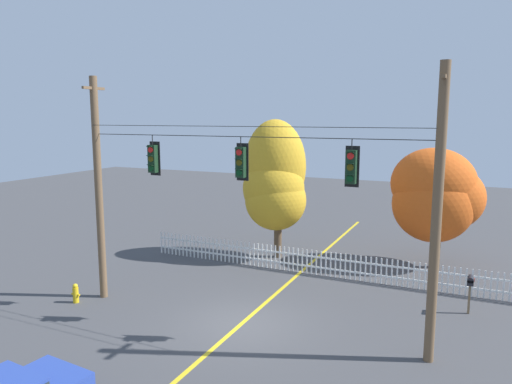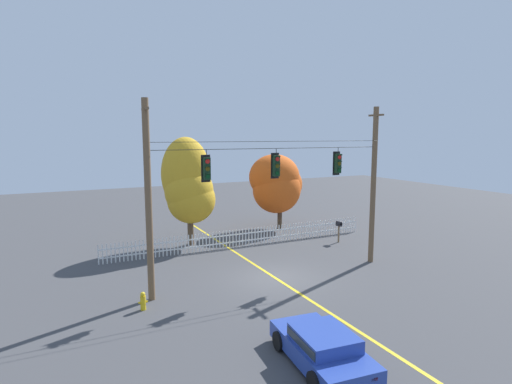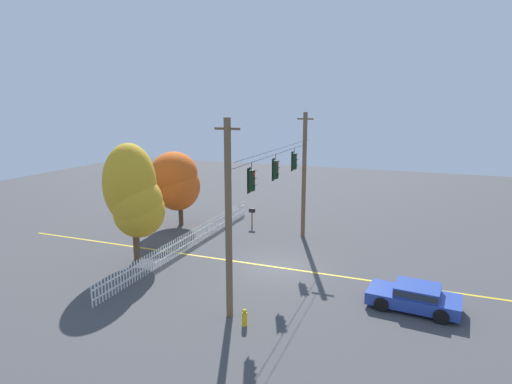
{
  "view_description": "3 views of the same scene",
  "coord_description": "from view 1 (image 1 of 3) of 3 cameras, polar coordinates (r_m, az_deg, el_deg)",
  "views": [
    {
      "loc": [
        7.03,
        -14.16,
        7.11
      ],
      "look_at": [
        0.06,
        1.07,
        4.48
      ],
      "focal_mm": 33.82,
      "sensor_mm": 36.0,
      "label": 1
    },
    {
      "loc": [
        -9.58,
        -17.32,
        7.09
      ],
      "look_at": [
        -0.6,
        0.97,
        4.27
      ],
      "focal_mm": 28.84,
      "sensor_mm": 36.0,
      "label": 2
    },
    {
      "loc": [
        -21.68,
        -7.27,
        9.12
      ],
      "look_at": [
        0.26,
        1.24,
        4.23
      ],
      "focal_mm": 29.76,
      "sensor_mm": 36.0,
      "label": 3
    }
  ],
  "objects": [
    {
      "name": "ground",
      "position": [
        17.33,
        -1.71,
        -15.31
      ],
      "size": [
        80.0,
        80.0,
        0.0
      ],
      "primitive_type": "plane",
      "color": "#424244"
    },
    {
      "name": "lane_centerline_stripe",
      "position": [
        17.33,
        -1.71,
        -15.3
      ],
      "size": [
        0.16,
        36.0,
        0.01
      ],
      "primitive_type": "cube",
      "color": "gold",
      "rests_on": "ground"
    },
    {
      "name": "signal_support_span",
      "position": [
        16.04,
        -1.78,
        -0.89
      ],
      "size": [
        12.55,
        1.1,
        8.61
      ],
      "color": "brown",
      "rests_on": "ground"
    },
    {
      "name": "traffic_signal_northbound_secondary",
      "position": [
        17.73,
        -12.07,
        3.88
      ],
      "size": [
        0.43,
        0.38,
        1.46
      ],
      "color": "black"
    },
    {
      "name": "traffic_signal_northbound_primary",
      "position": [
        15.89,
        -1.78,
        3.55
      ],
      "size": [
        0.43,
        0.38,
        1.46
      ],
      "color": "black"
    },
    {
      "name": "traffic_signal_southbound_primary",
      "position": [
        14.64,
        11.21,
        2.95
      ],
      "size": [
        0.43,
        0.38,
        1.46
      ],
      "color": "black"
    },
    {
      "name": "white_picket_fence",
      "position": [
        22.12,
        8.26,
        -8.39
      ],
      "size": [
        17.91,
        0.06,
        1.13
      ],
      "color": "white",
      "rests_on": "ground"
    },
    {
      "name": "autumn_maple_near_fence",
      "position": [
        24.02,
        2.22,
        1.18
      ],
      "size": [
        3.3,
        3.31,
        6.99
      ],
      "color": "brown",
      "rests_on": "ground"
    },
    {
      "name": "autumn_maple_mid",
      "position": [
        24.22,
        20.63,
        -0.3
      ],
      "size": [
        4.3,
        3.6,
        5.68
      ],
      "color": "#473828",
      "rests_on": "ground"
    },
    {
      "name": "fire_hydrant",
      "position": [
        20.21,
        -20.56,
        -11.15
      ],
      "size": [
        0.38,
        0.22,
        0.76
      ],
      "color": "gold",
      "rests_on": "ground"
    },
    {
      "name": "roadside_mailbox",
      "position": [
        19.33,
        24.01,
        -9.81
      ],
      "size": [
        0.25,
        0.44,
        1.42
      ],
      "color": "brown",
      "rests_on": "ground"
    }
  ]
}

